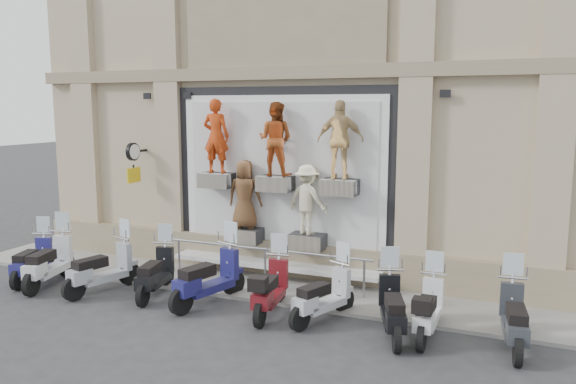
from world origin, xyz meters
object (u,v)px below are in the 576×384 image
at_px(clock_sign_bracket, 134,157).
at_px(scooter_h, 393,296).
at_px(scooter_b, 48,252).
at_px(scooter_c, 102,258).
at_px(scooter_f, 270,278).
at_px(scooter_d, 155,263).
at_px(scooter_j, 515,306).
at_px(scooter_i, 429,298).
at_px(scooter_g, 323,285).
at_px(scooter_e, 208,266).
at_px(guard_rail, 265,268).
at_px(scooter_a, 32,252).

xyz_separation_m(clock_sign_bracket, scooter_h, (7.15, -2.06, -2.05)).
xyz_separation_m(scooter_b, scooter_c, (1.45, 0.09, -0.02)).
bearing_deg(scooter_f, scooter_d, 171.85).
bearing_deg(scooter_j, scooter_d, 174.40).
bearing_deg(scooter_c, scooter_i, 18.10).
xyz_separation_m(scooter_g, scooter_j, (3.39, 0.09, 0.03)).
distance_m(scooter_e, scooter_f, 1.42).
relative_size(guard_rail, scooter_j, 2.71).
height_order(scooter_c, scooter_f, scooter_c).
xyz_separation_m(scooter_i, scooter_j, (1.42, 0.07, 0.04)).
bearing_deg(clock_sign_bracket, scooter_g, -17.97).
height_order(clock_sign_bracket, scooter_i, clock_sign_bracket).
bearing_deg(scooter_b, scooter_d, -6.21).
bearing_deg(scooter_c, scooter_g, 18.76).
bearing_deg(scooter_f, scooter_e, 172.11).
relative_size(guard_rail, scooter_i, 2.85).
relative_size(scooter_i, scooter_j, 0.95).
xyz_separation_m(guard_rail, scooter_g, (1.88, -1.41, 0.26)).
relative_size(scooter_b, scooter_j, 1.06).
bearing_deg(clock_sign_bracket, scooter_c, -71.73).
height_order(scooter_d, scooter_g, scooter_d).
xyz_separation_m(scooter_c, scooter_g, (5.07, 0.28, -0.05)).
xyz_separation_m(scooter_c, scooter_h, (6.44, 0.09, -0.03)).
distance_m(guard_rail, scooter_j, 5.44).
bearing_deg(scooter_i, scooter_b, -177.29).
relative_size(guard_rail, scooter_b, 2.56).
bearing_deg(guard_rail, scooter_h, -26.13).
bearing_deg(scooter_j, guard_rail, 159.53).
xyz_separation_m(scooter_b, scooter_j, (9.90, 0.46, -0.04)).
bearing_deg(clock_sign_bracket, scooter_j, -10.99).
relative_size(scooter_g, scooter_i, 1.01).
xyz_separation_m(scooter_h, scooter_i, (0.59, 0.21, -0.03)).
relative_size(guard_rail, scooter_c, 2.63).
xyz_separation_m(scooter_e, scooter_g, (2.50, 0.05, -0.10)).
bearing_deg(clock_sign_bracket, scooter_e, -30.34).
xyz_separation_m(clock_sign_bracket, scooter_f, (4.70, -1.94, -2.05)).
xyz_separation_m(clock_sign_bracket, scooter_a, (-1.36, -2.14, -2.08)).
relative_size(scooter_e, scooter_g, 1.14).
distance_m(scooter_c, scooter_j, 8.46).
height_order(guard_rail, clock_sign_bracket, clock_sign_bracket).
bearing_deg(scooter_i, scooter_c, -177.46).
relative_size(scooter_b, scooter_g, 1.10).
distance_m(scooter_e, scooter_g, 2.50).
distance_m(scooter_a, scooter_j, 10.53).
bearing_deg(scooter_d, scooter_j, -11.54).
height_order(scooter_b, scooter_h, scooter_b).
bearing_deg(clock_sign_bracket, scooter_b, -108.17).
relative_size(scooter_d, scooter_h, 0.98).
height_order(scooter_b, scooter_i, scooter_b).
xyz_separation_m(scooter_d, scooter_i, (5.80, 0.04, -0.02)).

